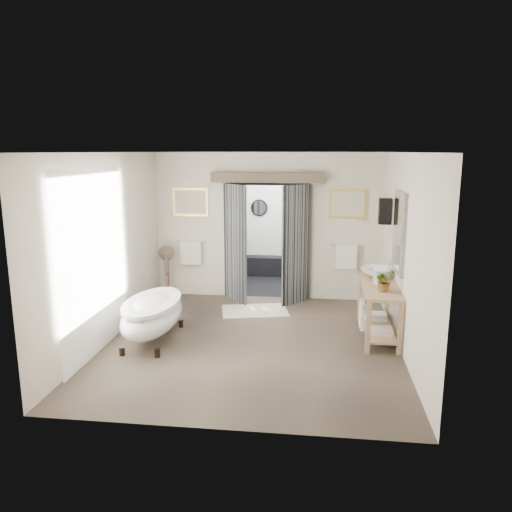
# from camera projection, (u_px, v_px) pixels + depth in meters

# --- Properties ---
(ground_plane) EXTENTS (5.00, 5.00, 0.00)m
(ground_plane) POSITION_uv_depth(u_px,v_px,m) (251.00, 342.00, 7.76)
(ground_plane) COLOR brown
(room_shell) EXTENTS (4.52, 5.02, 2.91)m
(room_shell) POSITION_uv_depth(u_px,v_px,m) (248.00, 225.00, 7.27)
(room_shell) COLOR beige
(room_shell) RESTS_ON ground_plane
(shower_room) EXTENTS (2.22, 2.01, 2.51)m
(shower_room) POSITION_uv_depth(u_px,v_px,m) (274.00, 240.00, 11.45)
(shower_room) COLOR black
(shower_room) RESTS_ON ground_plane
(back_wall_dressing) EXTENTS (3.82, 0.72, 2.52)m
(back_wall_dressing) POSITION_uv_depth(u_px,v_px,m) (267.00, 222.00, 9.68)
(back_wall_dressing) COLOR black
(back_wall_dressing) RESTS_ON ground_plane
(clawfoot_tub) EXTENTS (0.81, 1.81, 0.88)m
(clawfoot_tub) POSITION_uv_depth(u_px,v_px,m) (153.00, 314.00, 7.76)
(clawfoot_tub) COLOR black
(clawfoot_tub) RESTS_ON ground_plane
(vanity) EXTENTS (0.57, 1.60, 0.85)m
(vanity) POSITION_uv_depth(u_px,v_px,m) (377.00, 306.00, 7.90)
(vanity) COLOR tan
(vanity) RESTS_ON ground_plane
(pedestal_mirror) EXTENTS (0.32, 0.21, 1.09)m
(pedestal_mirror) POSITION_uv_depth(u_px,v_px,m) (167.00, 276.00, 10.02)
(pedestal_mirror) COLOR brown
(pedestal_mirror) RESTS_ON ground_plane
(rug) EXTENTS (1.34, 1.04, 0.01)m
(rug) POSITION_uv_depth(u_px,v_px,m) (255.00, 311.00, 9.28)
(rug) COLOR beige
(rug) RESTS_ON ground_plane
(slippers) EXTENTS (0.43, 0.29, 0.05)m
(slippers) POSITION_uv_depth(u_px,v_px,m) (259.00, 310.00, 9.21)
(slippers) COLOR white
(slippers) RESTS_ON rug
(basin) EXTENTS (0.55, 0.55, 0.18)m
(basin) POSITION_uv_depth(u_px,v_px,m) (376.00, 273.00, 8.26)
(basin) COLOR white
(basin) RESTS_ON vanity
(plant) EXTENTS (0.37, 0.35, 0.33)m
(plant) POSITION_uv_depth(u_px,v_px,m) (385.00, 281.00, 7.46)
(plant) COLOR gray
(plant) RESTS_ON vanity
(soap_bottle_a) EXTENTS (0.11, 0.11, 0.20)m
(soap_bottle_a) POSITION_uv_depth(u_px,v_px,m) (376.00, 277.00, 7.91)
(soap_bottle_a) COLOR gray
(soap_bottle_a) RESTS_ON vanity
(soap_bottle_b) EXTENTS (0.14, 0.14, 0.15)m
(soap_bottle_b) POSITION_uv_depth(u_px,v_px,m) (371.00, 271.00, 8.43)
(soap_bottle_b) COLOR gray
(soap_bottle_b) RESTS_ON vanity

